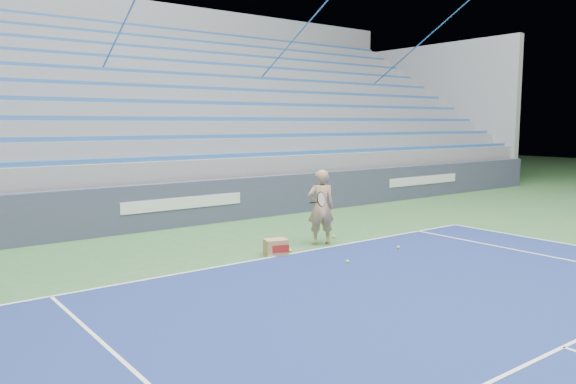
{
  "coord_description": "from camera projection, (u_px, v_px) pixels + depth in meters",
  "views": [
    {
      "loc": [
        -6.17,
        3.45,
        2.54
      ],
      "look_at": [
        0.64,
        12.38,
        1.15
      ],
      "focal_mm": 35.0,
      "sensor_mm": 36.0,
      "label": 1
    }
  ],
  "objects": [
    {
      "name": "sponsor_barrier",
      "position": [
        181.0,
        204.0,
        13.78
      ],
      "size": [
        30.0,
        0.32,
        1.1
      ],
      "color": "#394057",
      "rests_on": "ground"
    },
    {
      "name": "bleachers",
      "position": [
        99.0,
        128.0,
        18.07
      ],
      "size": [
        31.0,
        9.15,
        7.3
      ],
      "color": "gray",
      "rests_on": "ground"
    },
    {
      "name": "tennis_player",
      "position": [
        321.0,
        207.0,
        11.7
      ],
      "size": [
        0.94,
        0.91,
        1.57
      ],
      "color": "tan",
      "rests_on": "ground"
    },
    {
      "name": "ball_box",
      "position": [
        276.0,
        247.0,
        10.79
      ],
      "size": [
        0.5,
        0.44,
        0.32
      ],
      "color": "#A88451",
      "rests_on": "ground"
    },
    {
      "name": "tennis_ball_0",
      "position": [
        398.0,
        247.0,
        11.34
      ],
      "size": [
        0.07,
        0.07,
        0.07
      ],
      "primitive_type": "sphere",
      "color": "#BDEC30",
      "rests_on": "ground"
    },
    {
      "name": "tennis_ball_1",
      "position": [
        334.0,
        237.0,
        12.43
      ],
      "size": [
        0.07,
        0.07,
        0.07
      ],
      "primitive_type": "sphere",
      "color": "#BDEC30",
      "rests_on": "ground"
    },
    {
      "name": "tennis_ball_2",
      "position": [
        348.0,
        262.0,
        10.18
      ],
      "size": [
        0.07,
        0.07,
        0.07
      ],
      "primitive_type": "sphere",
      "color": "#BDEC30",
      "rests_on": "ground"
    },
    {
      "name": "tennis_ball_3",
      "position": [
        290.0,
        250.0,
        11.07
      ],
      "size": [
        0.07,
        0.07,
        0.07
      ],
      "primitive_type": "sphere",
      "color": "#BDEC30",
      "rests_on": "ground"
    },
    {
      "name": "tennis_ball_4",
      "position": [
        269.0,
        254.0,
        10.75
      ],
      "size": [
        0.07,
        0.07,
        0.07
      ],
      "primitive_type": "sphere",
      "color": "#BDEC30",
      "rests_on": "ground"
    }
  ]
}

